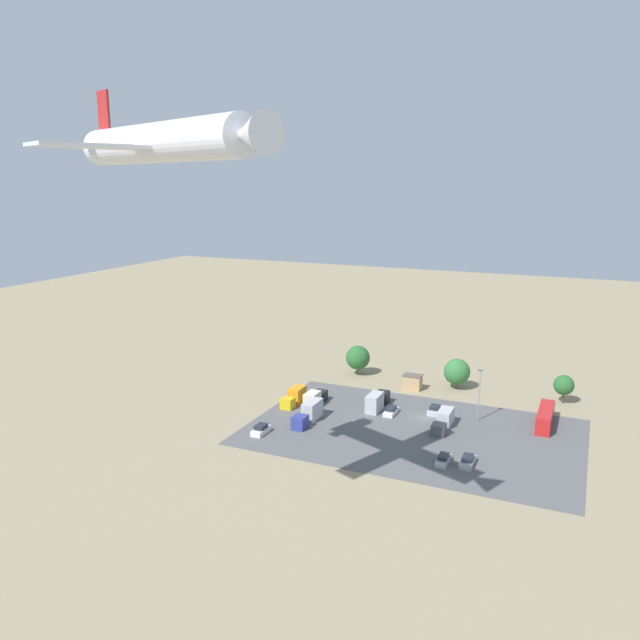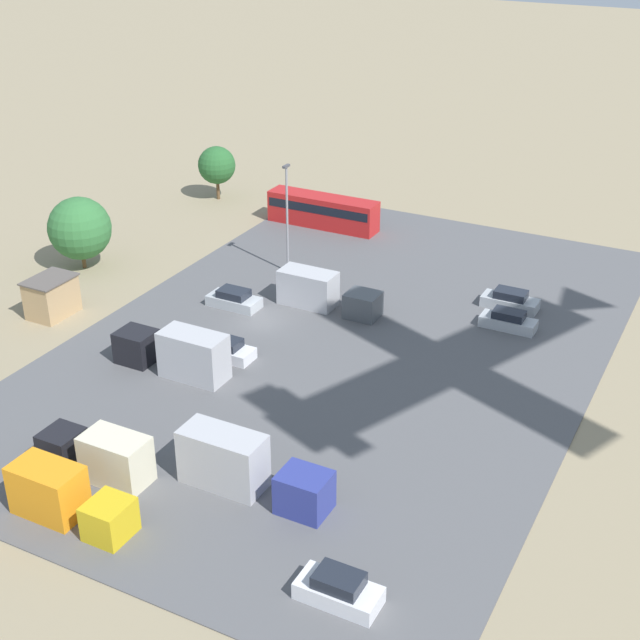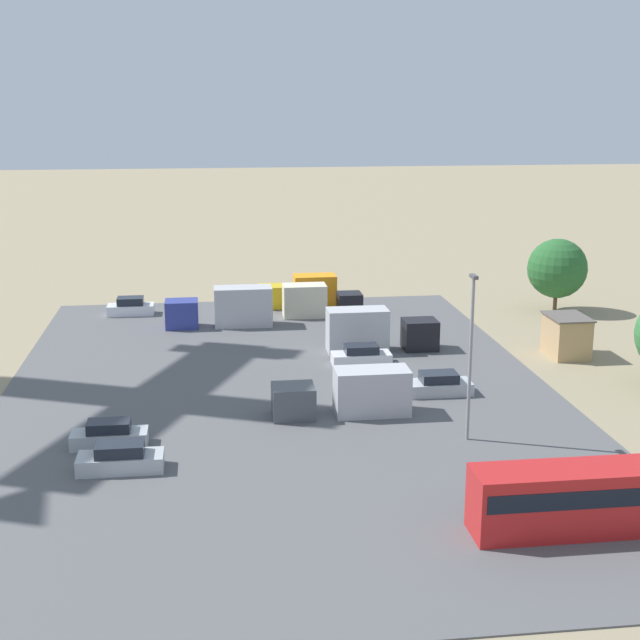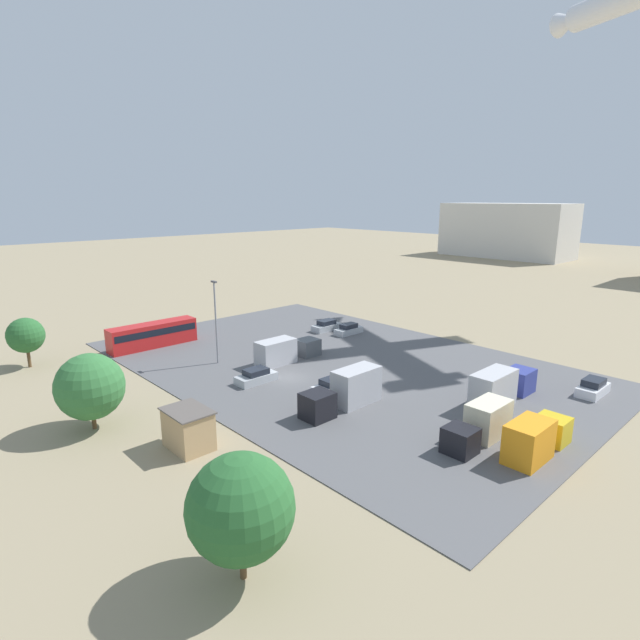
% 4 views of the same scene
% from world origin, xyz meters
% --- Properties ---
extents(ground_plane, '(400.00, 400.00, 0.00)m').
position_xyz_m(ground_plane, '(0.00, 0.00, 0.00)').
color(ground_plane, gray).
extents(parking_lot_surface, '(57.47, 37.36, 0.08)m').
position_xyz_m(parking_lot_surface, '(0.00, 7.22, 0.04)').
color(parking_lot_surface, '#565659').
rests_on(parking_lot_surface, ground).
extents(shed_building, '(3.97, 2.95, 3.19)m').
position_xyz_m(shed_building, '(6.58, -15.56, 1.60)').
color(shed_building, tan).
rests_on(shed_building, ground).
extents(bus, '(2.55, 11.42, 3.12)m').
position_xyz_m(bus, '(-21.18, -5.41, 1.76)').
color(bus, red).
rests_on(bus, ground).
extents(parked_car_0, '(1.97, 4.20, 1.63)m').
position_xyz_m(parked_car_0, '(24.32, 18.98, 0.76)').
color(parked_car_0, silver).
rests_on(parked_car_0, ground).
extents(parked_car_1, '(1.89, 4.42, 1.48)m').
position_xyz_m(parked_car_1, '(6.20, 0.62, 0.70)').
color(parked_car_1, silver).
rests_on(parked_car_1, ground).
extents(parked_car_2, '(2.00, 4.39, 1.49)m').
position_xyz_m(parked_car_2, '(-1.31, -3.36, 0.70)').
color(parked_car_2, '#ADB2B7').
rests_on(parked_car_2, ground).
extents(parked_car_3, '(1.88, 4.57, 1.54)m').
position_xyz_m(parked_car_3, '(-11.51, 16.82, 0.72)').
color(parked_car_3, '#ADB2B7').
rests_on(parked_car_3, ground).
extents(parked_car_4, '(1.70, 4.35, 1.50)m').
position_xyz_m(parked_car_4, '(-7.90, 17.75, 0.71)').
color(parked_car_4, '#ADB2B7').
rests_on(parked_car_4, ground).
extents(parked_truck_0, '(2.32, 7.19, 2.95)m').
position_xyz_m(parked_truck_0, '(21.61, 2.00, 1.43)').
color(parked_truck_0, black).
rests_on(parked_truck_0, ground).
extents(parked_truck_1, '(2.34, 9.23, 3.43)m').
position_xyz_m(parked_truck_1, '(18.98, 10.37, 1.65)').
color(parked_truck_1, navy).
rests_on(parked_truck_1, ground).
extents(parked_truck_2, '(2.33, 8.64, 2.92)m').
position_xyz_m(parked_truck_2, '(-4.51, 3.23, 1.42)').
color(parked_truck_2, '#4C5156').
rests_on(parked_truck_2, ground).
extents(parked_truck_3, '(2.38, 7.32, 3.01)m').
position_xyz_m(parked_truck_3, '(25.65, 2.92, 1.46)').
color(parked_truck_3, gold).
rests_on(parked_truck_3, ground).
extents(parked_truck_4, '(2.35, 8.73, 3.41)m').
position_xyz_m(parked_truck_4, '(9.64, -1.08, 1.64)').
color(parked_truck_4, black).
rests_on(parked_truck_4, ground).
extents(tree_apron_mid, '(4.04, 4.04, 5.83)m').
position_xyz_m(tree_apron_mid, '(-23.44, -19.45, 3.80)').
color(tree_apron_mid, brown).
rests_on(tree_apron_mid, ground).
extents(tree_apron_far, '(5.61, 5.61, 6.59)m').
position_xyz_m(tree_apron_far, '(-1.97, -19.77, 3.79)').
color(tree_apron_far, brown).
rests_on(tree_apron_far, ground).
extents(light_pole_lot_centre, '(0.90, 0.28, 9.81)m').
position_xyz_m(light_pole_lot_centre, '(-9.56, -2.91, 5.42)').
color(light_pole_lot_centre, gray).
rests_on(light_pole_lot_centre, ground).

